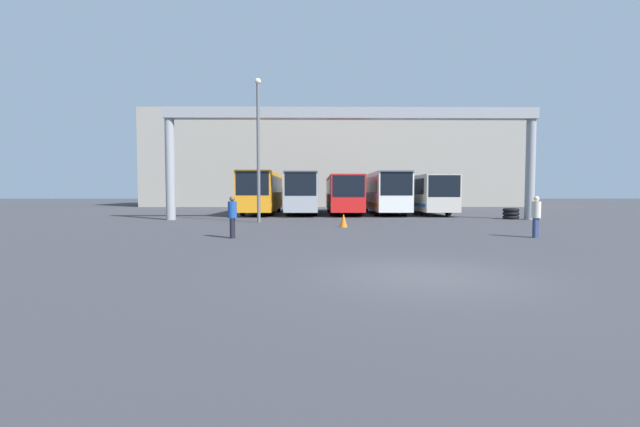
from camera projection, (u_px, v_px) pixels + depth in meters
ground_plane at (422, 275)px, 9.37m from camera, size 200.00×200.00×0.00m
building_backdrop at (333, 161)px, 56.37m from camera, size 46.46×12.00×11.73m
overhead_gantry at (351, 128)px, 27.56m from camera, size 24.00×0.80×7.21m
bus_slot_0 at (262, 190)px, 35.29m from camera, size 2.55×11.19×3.35m
bus_slot_1 at (303, 191)px, 35.68m from camera, size 2.44×11.89×3.28m
bus_slot_2 at (343, 192)px, 35.78m from camera, size 2.49×12.01×3.08m
bus_slot_3 at (383, 191)px, 35.56m from camera, size 2.49×11.49×3.32m
bus_slot_4 at (424, 192)px, 35.46m from camera, size 2.48×11.20×3.08m
pedestrian_near_left at (536, 216)px, 17.00m from camera, size 0.34×0.34×1.66m
pedestrian_mid_right at (232, 216)px, 16.82m from camera, size 0.35×0.35×1.66m
traffic_cone at (344, 220)px, 22.02m from camera, size 0.40×0.40×0.70m
tire_stack at (511, 214)px, 28.51m from camera, size 1.04×1.04×0.72m
lamp_post at (258, 145)px, 25.21m from camera, size 0.36×0.36×8.47m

